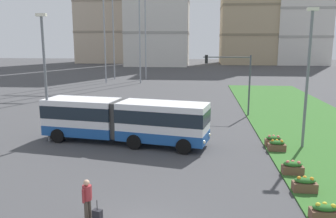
# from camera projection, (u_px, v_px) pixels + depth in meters

# --- Properties ---
(articulated_bus) EXTENTS (12.04, 4.64, 3.00)m
(articulated_bus) POSITION_uv_depth(u_px,v_px,m) (124.00, 120.00, 24.16)
(articulated_bus) COLOR white
(articulated_bus) RESTS_ON ground
(car_black_sedan) EXTENTS (4.59, 2.47, 1.58)m
(car_black_sedan) POSITION_uv_depth(u_px,v_px,m) (110.00, 111.00, 31.71)
(car_black_sedan) COLOR black
(car_black_sedan) RESTS_ON ground
(pedestrian_crossing) EXTENTS (0.36, 0.56, 1.74)m
(pedestrian_crossing) POSITION_uv_depth(u_px,v_px,m) (87.00, 197.00, 13.65)
(pedestrian_crossing) COLOR #4C4238
(pedestrian_crossing) RESTS_ON ground
(rolling_suitcase) EXTENTS (0.42, 0.34, 0.97)m
(rolling_suitcase) POSITION_uv_depth(u_px,v_px,m) (97.00, 216.00, 13.55)
(rolling_suitcase) COLOR #232328
(rolling_suitcase) RESTS_ON ground
(flower_planter_0) EXTENTS (1.10, 0.56, 0.74)m
(flower_planter_0) POSITION_uv_depth(u_px,v_px,m) (325.00, 212.00, 13.66)
(flower_planter_0) COLOR brown
(flower_planter_0) RESTS_ON grass_median
(flower_planter_1) EXTENTS (1.10, 0.56, 0.74)m
(flower_planter_1) POSITION_uv_depth(u_px,v_px,m) (305.00, 184.00, 16.32)
(flower_planter_1) COLOR brown
(flower_planter_1) RESTS_ON grass_median
(flower_planter_2) EXTENTS (1.10, 0.56, 0.74)m
(flower_planter_2) POSITION_uv_depth(u_px,v_px,m) (293.00, 167.00, 18.48)
(flower_planter_2) COLOR brown
(flower_planter_2) RESTS_ON grass_median
(flower_planter_3) EXTENTS (1.10, 0.56, 0.74)m
(flower_planter_3) POSITION_uv_depth(u_px,v_px,m) (277.00, 145.00, 22.40)
(flower_planter_3) COLOR brown
(flower_planter_3) RESTS_ON grass_median
(flower_planter_4) EXTENTS (1.10, 0.56, 0.74)m
(flower_planter_4) POSITION_uv_depth(u_px,v_px,m) (273.00, 141.00, 23.46)
(flower_planter_4) COLOR brown
(flower_planter_4) RESTS_ON grass_median
(traffic_light_far_right) EXTENTS (4.49, 0.28, 5.79)m
(traffic_light_far_right) POSITION_uv_depth(u_px,v_px,m) (234.00, 74.00, 32.68)
(traffic_light_far_right) COLOR #474C51
(traffic_light_far_right) RESTS_ON ground
(streetlight_left) EXTENTS (0.70, 0.28, 8.90)m
(streetlight_left) POSITION_uv_depth(u_px,v_px,m) (45.00, 73.00, 23.91)
(streetlight_left) COLOR slate
(streetlight_left) RESTS_ON ground
(streetlight_median) EXTENTS (0.70, 0.28, 9.13)m
(streetlight_median) POSITION_uv_depth(u_px,v_px,m) (308.00, 73.00, 22.35)
(streetlight_median) COLOR slate
(streetlight_median) RESTS_ON ground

